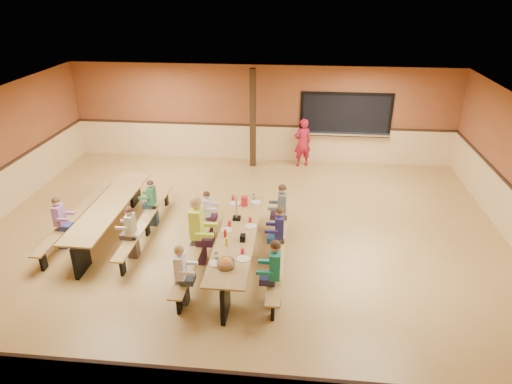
# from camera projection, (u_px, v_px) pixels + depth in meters

# --- Properties ---
(ground) EXTENTS (12.00, 12.00, 0.00)m
(ground) POSITION_uv_depth(u_px,v_px,m) (241.00, 237.00, 10.37)
(ground) COLOR olive
(ground) RESTS_ON ground
(room_envelope) EXTENTS (12.04, 10.04, 3.02)m
(room_envelope) POSITION_uv_depth(u_px,v_px,m) (240.00, 210.00, 10.08)
(room_envelope) COLOR brown
(room_envelope) RESTS_ON ground
(kitchen_pass_through) EXTENTS (2.78, 0.28, 1.38)m
(kitchen_pass_through) POSITION_uv_depth(u_px,v_px,m) (346.00, 117.00, 13.96)
(kitchen_pass_through) COLOR black
(kitchen_pass_through) RESTS_ON ground
(structural_post) EXTENTS (0.18, 0.18, 3.00)m
(structural_post) POSITION_uv_depth(u_px,v_px,m) (253.00, 119.00, 13.71)
(structural_post) COLOR black
(structural_post) RESTS_ON ground
(cafeteria_table_main) EXTENTS (1.91, 3.70, 0.74)m
(cafeteria_table_main) POSITION_uv_depth(u_px,v_px,m) (238.00, 243.00, 9.17)
(cafeteria_table_main) COLOR olive
(cafeteria_table_main) RESTS_ON ground
(cafeteria_table_second) EXTENTS (1.91, 3.70, 0.74)m
(cafeteria_table_second) POSITION_uv_depth(u_px,v_px,m) (111.00, 213.00, 10.34)
(cafeteria_table_second) COLOR olive
(cafeteria_table_second) RESTS_ON ground
(seated_child_white_left) EXTENTS (0.36, 0.29, 1.19)m
(seated_child_white_left) POSITION_uv_depth(u_px,v_px,m) (181.00, 275.00, 8.04)
(seated_child_white_left) COLOR white
(seated_child_white_left) RESTS_ON ground
(seated_adult_yellow) EXTENTS (0.49, 0.40, 1.47)m
(seated_adult_yellow) POSITION_uv_depth(u_px,v_px,m) (197.00, 231.00, 9.19)
(seated_adult_yellow) COLOR #D4F33B
(seated_adult_yellow) RESTS_ON ground
(seated_child_grey_left) EXTENTS (0.32, 0.26, 1.11)m
(seated_child_grey_left) POSITION_uv_depth(u_px,v_px,m) (208.00, 215.00, 10.18)
(seated_child_grey_left) COLOR silver
(seated_child_grey_left) RESTS_ON ground
(seated_child_teal_right) EXTENTS (0.41, 0.33, 1.29)m
(seated_child_teal_right) POSITION_uv_depth(u_px,v_px,m) (275.00, 273.00, 8.01)
(seated_child_teal_right) COLOR #1A8374
(seated_child_teal_right) RESTS_ON ground
(seated_child_navy_right) EXTENTS (0.37, 0.31, 1.22)m
(seated_child_navy_right) POSITION_uv_depth(u_px,v_px,m) (279.00, 235.00, 9.29)
(seated_child_navy_right) COLOR navy
(seated_child_navy_right) RESTS_ON ground
(seated_child_char_right) EXTENTS (0.39, 0.32, 1.25)m
(seated_child_char_right) POSITION_uv_depth(u_px,v_px,m) (282.00, 211.00, 10.19)
(seated_child_char_right) COLOR #4E565A
(seated_child_char_right) RESTS_ON ground
(seated_child_purple_sec) EXTENTS (0.36, 0.29, 1.18)m
(seated_child_purple_sec) POSITION_uv_depth(u_px,v_px,m) (60.00, 223.00, 9.76)
(seated_child_purple_sec) COLOR #9A5E94
(seated_child_purple_sec) RESTS_ON ground
(seated_child_green_sec) EXTENTS (0.33, 0.27, 1.13)m
(seated_child_green_sec) POSITION_uv_depth(u_px,v_px,m) (152.00, 203.00, 10.68)
(seated_child_green_sec) COLOR #2B6D41
(seated_child_green_sec) RESTS_ON ground
(seated_child_tan_sec) EXTENTS (0.34, 0.28, 1.16)m
(seated_child_tan_sec) POSITION_uv_depth(u_px,v_px,m) (131.00, 233.00, 9.42)
(seated_child_tan_sec) COLOR #BAB896
(seated_child_tan_sec) RESTS_ON ground
(standing_woman) EXTENTS (0.65, 0.55, 1.51)m
(standing_woman) POSITION_uv_depth(u_px,v_px,m) (303.00, 143.00, 14.02)
(standing_woman) COLOR #AA132A
(standing_woman) RESTS_ON ground
(punch_pitcher) EXTENTS (0.16, 0.16, 0.22)m
(punch_pitcher) POSITION_uv_depth(u_px,v_px,m) (244.00, 201.00, 10.13)
(punch_pitcher) COLOR red
(punch_pitcher) RESTS_ON cafeteria_table_main
(chip_bowl) EXTENTS (0.32, 0.32, 0.15)m
(chip_bowl) POSITION_uv_depth(u_px,v_px,m) (226.00, 263.00, 8.00)
(chip_bowl) COLOR orange
(chip_bowl) RESTS_ON cafeteria_table_main
(napkin_dispenser) EXTENTS (0.10, 0.14, 0.13)m
(napkin_dispenser) POSITION_uv_depth(u_px,v_px,m) (243.00, 238.00, 8.79)
(napkin_dispenser) COLOR black
(napkin_dispenser) RESTS_ON cafeteria_table_main
(condiment_mustard) EXTENTS (0.06, 0.06, 0.17)m
(condiment_mustard) POSITION_uv_depth(u_px,v_px,m) (227.00, 242.00, 8.62)
(condiment_mustard) COLOR yellow
(condiment_mustard) RESTS_ON cafeteria_table_main
(condiment_ketchup) EXTENTS (0.06, 0.06, 0.17)m
(condiment_ketchup) POSITION_uv_depth(u_px,v_px,m) (225.00, 234.00, 8.90)
(condiment_ketchup) COLOR #B2140F
(condiment_ketchup) RESTS_ON cafeteria_table_main
(table_paddle) EXTENTS (0.16, 0.16, 0.56)m
(table_paddle) POSITION_uv_depth(u_px,v_px,m) (237.00, 214.00, 9.54)
(table_paddle) COLOR black
(table_paddle) RESTS_ON cafeteria_table_main
(place_settings) EXTENTS (0.65, 3.30, 0.11)m
(place_settings) POSITION_uv_depth(u_px,v_px,m) (237.00, 231.00, 9.05)
(place_settings) COLOR beige
(place_settings) RESTS_ON cafeteria_table_main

